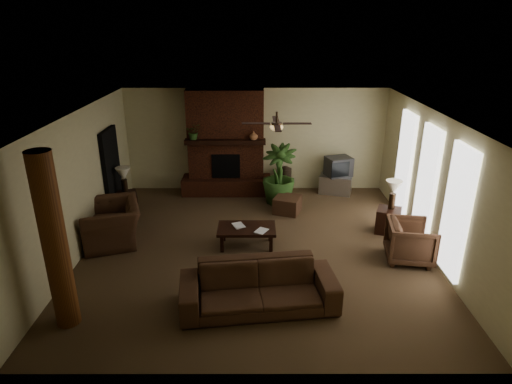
{
  "coord_description": "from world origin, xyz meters",
  "views": [
    {
      "loc": [
        -0.01,
        -8.06,
        4.42
      ],
      "look_at": [
        0.0,
        0.4,
        1.1
      ],
      "focal_mm": 30.61,
      "sensor_mm": 36.0,
      "label": 1
    }
  ],
  "objects_px": {
    "log_column": "(55,243)",
    "floor_plant": "(279,187)",
    "tv_stand": "(335,184)",
    "side_table_right": "(388,221)",
    "sofa": "(259,280)",
    "floor_vase": "(285,178)",
    "ottoman": "(287,205)",
    "coffee_table": "(247,230)",
    "lamp_right": "(393,189)",
    "armchair_right": "(411,240)",
    "side_table_left": "(127,203)",
    "armchair_left": "(111,217)",
    "lamp_left": "(123,176)"
  },
  "relations": [
    {
      "from": "armchair_right",
      "to": "ottoman",
      "type": "bearing_deg",
      "value": 52.89
    },
    {
      "from": "tv_stand",
      "to": "floor_plant",
      "type": "bearing_deg",
      "value": -139.82
    },
    {
      "from": "coffee_table",
      "to": "lamp_right",
      "type": "relative_size",
      "value": 1.85
    },
    {
      "from": "tv_stand",
      "to": "lamp_left",
      "type": "bearing_deg",
      "value": -148.17
    },
    {
      "from": "coffee_table",
      "to": "tv_stand",
      "type": "xyz_separation_m",
      "value": [
        2.38,
        3.06,
        -0.12
      ]
    },
    {
      "from": "sofa",
      "to": "lamp_right",
      "type": "height_order",
      "value": "lamp_right"
    },
    {
      "from": "sofa",
      "to": "coffee_table",
      "type": "xyz_separation_m",
      "value": [
        -0.24,
        2.08,
        -0.13
      ]
    },
    {
      "from": "armchair_right",
      "to": "side_table_left",
      "type": "distance_m",
      "value": 6.56
    },
    {
      "from": "sofa",
      "to": "side_table_right",
      "type": "bearing_deg",
      "value": 36.19
    },
    {
      "from": "side_table_left",
      "to": "floor_plant",
      "type": "bearing_deg",
      "value": 10.96
    },
    {
      "from": "tv_stand",
      "to": "lamp_right",
      "type": "height_order",
      "value": "lamp_right"
    },
    {
      "from": "sofa",
      "to": "armchair_left",
      "type": "distance_m",
      "value": 3.86
    },
    {
      "from": "ottoman",
      "to": "lamp_left",
      "type": "bearing_deg",
      "value": -178.33
    },
    {
      "from": "floor_vase",
      "to": "side_table_left",
      "type": "bearing_deg",
      "value": -160.3
    },
    {
      "from": "armchair_left",
      "to": "lamp_left",
      "type": "distance_m",
      "value": 1.49
    },
    {
      "from": "side_table_left",
      "to": "lamp_left",
      "type": "distance_m",
      "value": 0.73
    },
    {
      "from": "armchair_right",
      "to": "side_table_right",
      "type": "xyz_separation_m",
      "value": [
        -0.07,
        1.24,
        -0.17
      ]
    },
    {
      "from": "log_column",
      "to": "lamp_right",
      "type": "relative_size",
      "value": 4.31
    },
    {
      "from": "log_column",
      "to": "armchair_left",
      "type": "distance_m",
      "value": 2.82
    },
    {
      "from": "tv_stand",
      "to": "side_table_left",
      "type": "relative_size",
      "value": 1.55
    },
    {
      "from": "ottoman",
      "to": "lamp_right",
      "type": "height_order",
      "value": "lamp_right"
    },
    {
      "from": "side_table_right",
      "to": "lamp_right",
      "type": "bearing_deg",
      "value": 44.35
    },
    {
      "from": "coffee_table",
      "to": "side_table_right",
      "type": "xyz_separation_m",
      "value": [
        3.15,
        0.66,
        -0.1
      ]
    },
    {
      "from": "log_column",
      "to": "side_table_left",
      "type": "height_order",
      "value": "log_column"
    },
    {
      "from": "floor_plant",
      "to": "lamp_left",
      "type": "xyz_separation_m",
      "value": [
        -3.73,
        -0.73,
        0.57
      ]
    },
    {
      "from": "ottoman",
      "to": "side_table_right",
      "type": "bearing_deg",
      "value": -26.52
    },
    {
      "from": "coffee_table",
      "to": "ottoman",
      "type": "distance_m",
      "value": 2.01
    },
    {
      "from": "tv_stand",
      "to": "floor_plant",
      "type": "distance_m",
      "value": 1.75
    },
    {
      "from": "coffee_table",
      "to": "side_table_left",
      "type": "distance_m",
      "value": 3.38
    },
    {
      "from": "log_column",
      "to": "side_table_right",
      "type": "xyz_separation_m",
      "value": [
        5.9,
        3.15,
        -1.12
      ]
    },
    {
      "from": "log_column",
      "to": "floor_plant",
      "type": "bearing_deg",
      "value": 53.97
    },
    {
      "from": "coffee_table",
      "to": "side_table_left",
      "type": "bearing_deg",
      "value": 150.92
    },
    {
      "from": "coffee_table",
      "to": "floor_plant",
      "type": "height_order",
      "value": "floor_plant"
    },
    {
      "from": "armchair_left",
      "to": "coffee_table",
      "type": "xyz_separation_m",
      "value": [
        2.87,
        -0.2,
        -0.21
      ]
    },
    {
      "from": "armchair_right",
      "to": "lamp_left",
      "type": "relative_size",
      "value": 1.38
    },
    {
      "from": "coffee_table",
      "to": "side_table_right",
      "type": "bearing_deg",
      "value": 11.88
    },
    {
      "from": "tv_stand",
      "to": "side_table_left",
      "type": "distance_m",
      "value": 5.52
    },
    {
      "from": "floor_vase",
      "to": "sofa",
      "type": "bearing_deg",
      "value": -98.41
    },
    {
      "from": "floor_plant",
      "to": "lamp_left",
      "type": "distance_m",
      "value": 3.85
    },
    {
      "from": "armchair_right",
      "to": "coffee_table",
      "type": "xyz_separation_m",
      "value": [
        -3.22,
        0.58,
        -0.07
      ]
    },
    {
      "from": "log_column",
      "to": "side_table_right",
      "type": "distance_m",
      "value": 6.78
    },
    {
      "from": "lamp_right",
      "to": "armchair_right",
      "type": "bearing_deg",
      "value": -89.01
    },
    {
      "from": "tv_stand",
      "to": "side_table_right",
      "type": "height_order",
      "value": "side_table_right"
    },
    {
      "from": "ottoman",
      "to": "tv_stand",
      "type": "bearing_deg",
      "value": 42.9
    },
    {
      "from": "floor_vase",
      "to": "ottoman",
      "type": "bearing_deg",
      "value": -90.99
    },
    {
      "from": "log_column",
      "to": "floor_plant",
      "type": "xyz_separation_m",
      "value": [
        3.53,
        4.86,
        -0.97
      ]
    },
    {
      "from": "sofa",
      "to": "side_table_right",
      "type": "xyz_separation_m",
      "value": [
        2.91,
        2.75,
        -0.22
      ]
    },
    {
      "from": "armchair_right",
      "to": "sofa",
      "type": "bearing_deg",
      "value": 125.62
    },
    {
      "from": "coffee_table",
      "to": "side_table_left",
      "type": "height_order",
      "value": "side_table_left"
    },
    {
      "from": "coffee_table",
      "to": "floor_plant",
      "type": "relative_size",
      "value": 0.78
    }
  ]
}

